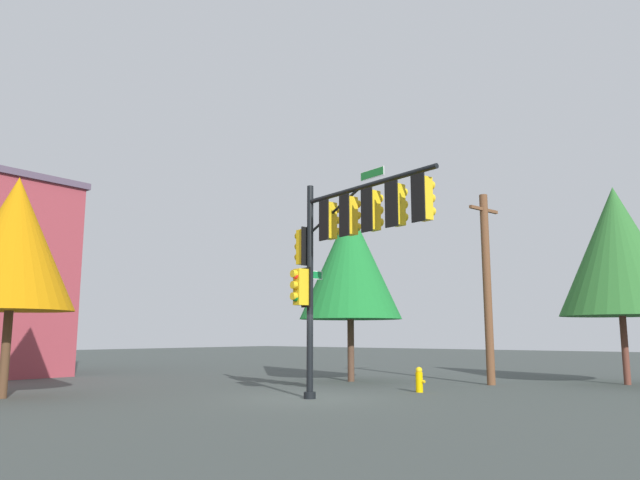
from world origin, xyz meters
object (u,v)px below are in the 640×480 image
Objects in this scene: signal_pole_assembly at (345,237)px; tree_far at (617,250)px; fire_hydrant at (419,380)px; utility_pole at (487,285)px; tree_mid at (14,243)px; tree_near at (350,263)px.

tree_far is (4.58, 11.91, 0.51)m from signal_pole_assembly.
utility_pole is at bearing 81.46° from fire_hydrant.
utility_pole is 16.83m from tree_mid.
tree_near is 0.94× the size of tree_far.
signal_pole_assembly is at bearing -111.03° from tree_far.
utility_pole is 5.64m from tree_near.
tree_far is at bearing 40.03° from utility_pole.
utility_pole is at bearing 20.73° from tree_near.
signal_pole_assembly is 8.60m from utility_pole.
tree_mid is (-8.75, -9.62, 4.31)m from fire_hydrant.
signal_pole_assembly is at bearing -54.96° from tree_near.
utility_pole reaches higher than fire_hydrant.
fire_hydrant is at bearing 47.70° from tree_mid.
tree_near is at bearing -159.27° from utility_pole.
fire_hydrant is 6.79m from tree_near.
utility_pole reaches higher than signal_pole_assembly.
utility_pole is 5.53m from fire_hydrant.
fire_hydrant is (-0.65, -4.32, -3.40)m from utility_pole.
utility_pole is at bearing 56.00° from tree_mid.
signal_pole_assembly is 0.84× the size of tree_far.
tree_far is (4.01, 3.37, 1.37)m from utility_pole.
utility_pole reaches higher than tree_near.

